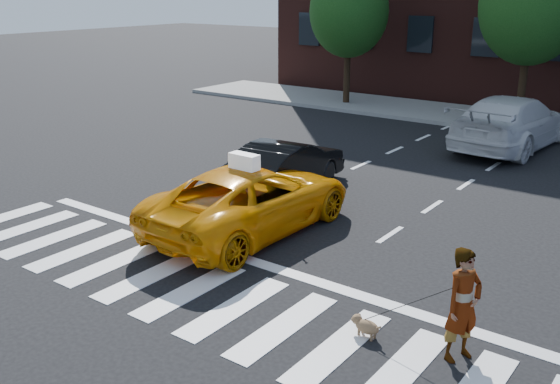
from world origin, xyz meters
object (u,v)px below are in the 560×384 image
at_px(tree_left, 350,1).
at_px(dog, 365,325).
at_px(taxi, 251,199).
at_px(black_sedan, 285,166).
at_px(woman, 463,305).
at_px(white_suv, 512,122).

relative_size(tree_left, dog, 12.04).
xyz_separation_m(taxi, dog, (4.12, -2.37, -0.53)).
distance_m(taxi, black_sedan, 2.86).
distance_m(tree_left, taxi, 15.78).
height_order(tree_left, woman, tree_left).
bearing_deg(taxi, tree_left, -65.96).
distance_m(taxi, dog, 4.78).
xyz_separation_m(taxi, black_sedan, (-1.02, 2.67, -0.05)).
bearing_deg(taxi, black_sedan, -67.93).
height_order(tree_left, dog, tree_left).
bearing_deg(woman, taxi, 92.67).
height_order(taxi, white_suv, white_suv).
distance_m(tree_left, black_sedan, 13.04).
xyz_separation_m(white_suv, woman, (3.24, -12.74, -0.02)).
relative_size(taxi, woman, 3.06).
bearing_deg(white_suv, black_sedan, 71.41).
relative_size(taxi, white_suv, 0.87).
xyz_separation_m(tree_left, dog, (10.11, -16.48, -4.26)).
bearing_deg(dog, tree_left, 127.66).
bearing_deg(woman, tree_left, 58.76).
height_order(woman, dog, woman).
xyz_separation_m(taxi, white_suv, (2.24, 10.66, 0.14)).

